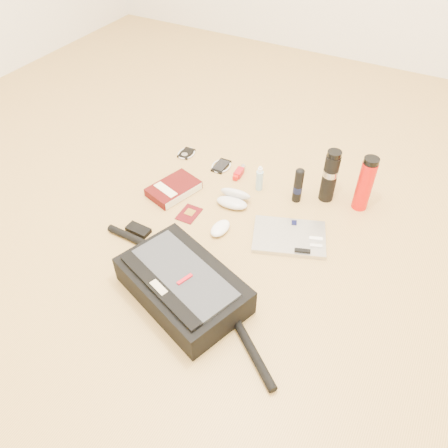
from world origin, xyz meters
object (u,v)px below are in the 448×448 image
at_px(laptop, 289,237).
at_px(thermos_black, 330,176).
at_px(thermos_red, 365,184).
at_px(book, 174,189).
at_px(messenger_bag, 182,285).

relative_size(laptop, thermos_black, 1.37).
height_order(laptop, thermos_red, thermos_red).
relative_size(laptop, thermos_red, 1.34).
relative_size(laptop, book, 1.34).
relative_size(thermos_black, thermos_red, 0.97).
height_order(messenger_bag, thermos_red, thermos_red).
xyz_separation_m(laptop, thermos_black, (0.05, 0.32, 0.12)).
bearing_deg(thermos_black, laptop, -98.29).
relative_size(messenger_bag, thermos_red, 3.45).
bearing_deg(book, thermos_red, 38.56).
distance_m(messenger_bag, laptop, 0.51).
bearing_deg(laptop, thermos_black, 61.27).
height_order(messenger_bag, laptop, messenger_bag).
bearing_deg(thermos_red, thermos_black, -174.38).
bearing_deg(thermos_black, messenger_bag, -109.89).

